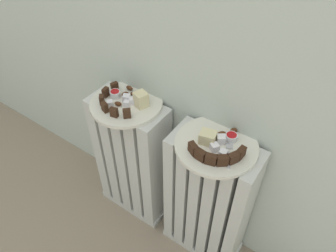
# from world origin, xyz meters

# --- Properties ---
(radiator_left) EXTENTS (0.30, 0.14, 0.57)m
(radiator_left) POSITION_xyz_m (-0.17, 0.28, 0.28)
(radiator_left) COLOR silver
(radiator_left) RESTS_ON ground_plane
(radiator_right) EXTENTS (0.30, 0.14, 0.57)m
(radiator_right) POSITION_xyz_m (0.17, 0.28, 0.28)
(radiator_right) COLOR silver
(radiator_right) RESTS_ON ground_plane
(plate_left) EXTENTS (0.25, 0.25, 0.01)m
(plate_left) POSITION_xyz_m (-0.17, 0.28, 0.58)
(plate_left) COLOR silver
(plate_left) RESTS_ON radiator_left
(plate_right) EXTENTS (0.25, 0.25, 0.01)m
(plate_right) POSITION_xyz_m (0.17, 0.28, 0.58)
(plate_right) COLOR silver
(plate_right) RESTS_ON radiator_right
(dark_cake_slice_left_0) EXTENTS (0.02, 0.03, 0.03)m
(dark_cake_slice_left_0) POSITION_xyz_m (-0.25, 0.31, 0.60)
(dark_cake_slice_left_0) COLOR #382114
(dark_cake_slice_left_0) RESTS_ON plate_left
(dark_cake_slice_left_1) EXTENTS (0.02, 0.03, 0.03)m
(dark_cake_slice_left_1) POSITION_xyz_m (-0.25, 0.27, 0.60)
(dark_cake_slice_left_1) COLOR #382114
(dark_cake_slice_left_1) RESTS_ON plate_left
(dark_cake_slice_left_2) EXTENTS (0.03, 0.03, 0.03)m
(dark_cake_slice_left_2) POSITION_xyz_m (-0.23, 0.23, 0.60)
(dark_cake_slice_left_2) COLOR #382114
(dark_cake_slice_left_2) RESTS_ON plate_left
(dark_cake_slice_left_3) EXTENTS (0.03, 0.02, 0.03)m
(dark_cake_slice_left_3) POSITION_xyz_m (-0.20, 0.21, 0.60)
(dark_cake_slice_left_3) COLOR #382114
(dark_cake_slice_left_3) RESTS_ON plate_left
(dark_cake_slice_left_4) EXTENTS (0.03, 0.02, 0.03)m
(dark_cake_slice_left_4) POSITION_xyz_m (-0.16, 0.20, 0.60)
(dark_cake_slice_left_4) COLOR #382114
(dark_cake_slice_left_4) RESTS_ON plate_left
(dark_cake_slice_left_5) EXTENTS (0.03, 0.03, 0.03)m
(dark_cake_slice_left_5) POSITION_xyz_m (-0.12, 0.22, 0.60)
(dark_cake_slice_left_5) COLOR #382114
(dark_cake_slice_left_5) RESTS_ON plate_left
(marble_cake_slice_left_0) EXTENTS (0.05, 0.05, 0.05)m
(marble_cake_slice_left_0) POSITION_xyz_m (-0.12, 0.30, 0.61)
(marble_cake_slice_left_0) COLOR beige
(marble_cake_slice_left_0) RESTS_ON plate_left
(turkish_delight_left_0) EXTENTS (0.03, 0.03, 0.02)m
(turkish_delight_left_0) POSITION_xyz_m (-0.16, 0.27, 0.59)
(turkish_delight_left_0) COLOR white
(turkish_delight_left_0) RESTS_ON plate_left
(turkish_delight_left_1) EXTENTS (0.03, 0.03, 0.02)m
(turkish_delight_left_1) POSITION_xyz_m (-0.15, 0.29, 0.59)
(turkish_delight_left_1) COLOR white
(turkish_delight_left_1) RESTS_ON plate_left
(turkish_delight_left_2) EXTENTS (0.03, 0.03, 0.02)m
(turkish_delight_left_2) POSITION_xyz_m (-0.20, 0.23, 0.59)
(turkish_delight_left_2) COLOR white
(turkish_delight_left_2) RESTS_ON plate_left
(turkish_delight_left_3) EXTENTS (0.03, 0.03, 0.02)m
(turkish_delight_left_3) POSITION_xyz_m (-0.17, 0.29, 0.59)
(turkish_delight_left_3) COLOR white
(turkish_delight_left_3) RESTS_ON plate_left
(medjool_date_left_0) EXTENTS (0.03, 0.02, 0.02)m
(medjool_date_left_0) POSITION_xyz_m (-0.18, 0.25, 0.59)
(medjool_date_left_0) COLOR #4C2814
(medjool_date_left_0) RESTS_ON plate_left
(medjool_date_left_1) EXTENTS (0.03, 0.03, 0.02)m
(medjool_date_left_1) POSITION_xyz_m (-0.19, 0.30, 0.59)
(medjool_date_left_1) COLOR #4C2814
(medjool_date_left_1) RESTS_ON plate_left
(medjool_date_left_2) EXTENTS (0.03, 0.03, 0.02)m
(medjool_date_left_2) POSITION_xyz_m (-0.17, 0.32, 0.59)
(medjool_date_left_2) COLOR #4C2814
(medjool_date_left_2) RESTS_ON plate_left
(medjool_date_left_3) EXTENTS (0.03, 0.02, 0.02)m
(medjool_date_left_3) POSITION_xyz_m (-0.21, 0.34, 0.59)
(medjool_date_left_3) COLOR #4C2814
(medjool_date_left_3) RESTS_ON plate_left
(jam_bowl_left) EXTENTS (0.04, 0.04, 0.02)m
(jam_bowl_left) POSITION_xyz_m (-0.22, 0.28, 0.59)
(jam_bowl_left) COLOR white
(jam_bowl_left) RESTS_ON plate_left
(dark_cake_slice_right_0) EXTENTS (0.04, 0.03, 0.03)m
(dark_cake_slice_right_0) POSITION_xyz_m (0.13, 0.21, 0.60)
(dark_cake_slice_right_0) COLOR #382114
(dark_cake_slice_right_0) RESTS_ON plate_right
(dark_cake_slice_right_1) EXTENTS (0.03, 0.02, 0.03)m
(dark_cake_slice_right_1) POSITION_xyz_m (0.16, 0.20, 0.60)
(dark_cake_slice_right_1) COLOR #382114
(dark_cake_slice_right_1) RESTS_ON plate_right
(dark_cake_slice_right_2) EXTENTS (0.03, 0.03, 0.03)m
(dark_cake_slice_right_2) POSITION_xyz_m (0.19, 0.20, 0.60)
(dark_cake_slice_right_2) COLOR #382114
(dark_cake_slice_right_2) RESTS_ON plate_right
(dark_cake_slice_right_3) EXTENTS (0.04, 0.03, 0.03)m
(dark_cake_slice_right_3) POSITION_xyz_m (0.22, 0.22, 0.60)
(dark_cake_slice_right_3) COLOR #382114
(dark_cake_slice_right_3) RESTS_ON plate_right
(dark_cake_slice_right_4) EXTENTS (0.03, 0.04, 0.03)m
(dark_cake_slice_right_4) POSITION_xyz_m (0.24, 0.24, 0.60)
(dark_cake_slice_right_4) COLOR #382114
(dark_cake_slice_right_4) RESTS_ON plate_right
(dark_cake_slice_right_5) EXTENTS (0.02, 0.03, 0.03)m
(dark_cake_slice_right_5) POSITION_xyz_m (0.25, 0.27, 0.60)
(dark_cake_slice_right_5) COLOR #382114
(dark_cake_slice_right_5) RESTS_ON plate_right
(marble_cake_slice_right_0) EXTENTS (0.05, 0.05, 0.04)m
(marble_cake_slice_right_0) POSITION_xyz_m (0.15, 0.27, 0.60)
(marble_cake_slice_right_0) COLOR beige
(marble_cake_slice_right_0) RESTS_ON plate_right
(turkish_delight_right_0) EXTENTS (0.03, 0.03, 0.02)m
(turkish_delight_right_0) POSITION_xyz_m (0.18, 0.25, 0.59)
(turkish_delight_right_0) COLOR white
(turkish_delight_right_0) RESTS_ON plate_right
(turkish_delight_right_1) EXTENTS (0.02, 0.02, 0.02)m
(turkish_delight_right_1) POSITION_xyz_m (0.21, 0.25, 0.59)
(turkish_delight_right_1) COLOR white
(turkish_delight_right_1) RESTS_ON plate_right
(turkish_delight_right_2) EXTENTS (0.03, 0.03, 0.02)m
(turkish_delight_right_2) POSITION_xyz_m (0.18, 0.29, 0.59)
(turkish_delight_right_2) COLOR white
(turkish_delight_right_2) RESTS_ON plate_right
(medjool_date_right_0) EXTENTS (0.03, 0.03, 0.02)m
(medjool_date_right_0) POSITION_xyz_m (0.17, 0.32, 0.59)
(medjool_date_right_0) COLOR #4C2814
(medjool_date_right_0) RESTS_ON plate_right
(medjool_date_right_1) EXTENTS (0.03, 0.03, 0.02)m
(medjool_date_right_1) POSITION_xyz_m (0.19, 0.35, 0.59)
(medjool_date_right_1) COLOR #4C2814
(medjool_date_right_1) RESTS_ON plate_right
(jam_bowl_right) EXTENTS (0.04, 0.04, 0.02)m
(jam_bowl_right) POSITION_xyz_m (0.20, 0.32, 0.59)
(jam_bowl_right) COLOR white
(jam_bowl_right) RESTS_ON plate_right
(fork) EXTENTS (0.05, 0.09, 0.00)m
(fork) POSITION_xyz_m (0.22, 0.27, 0.58)
(fork) COLOR #B7B7BC
(fork) RESTS_ON plate_right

